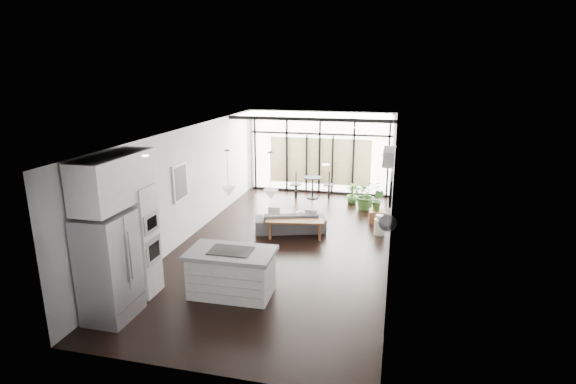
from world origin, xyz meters
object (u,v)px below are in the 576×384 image
at_px(fridge, 109,267).
at_px(sofa, 290,218).
at_px(milk_can, 379,225).
at_px(pouf, 305,219).
at_px(tv, 391,189).
at_px(console_bench, 295,229).
at_px(island, 232,273).

distance_m(fridge, sofa, 5.31).
height_order(fridge, milk_can, fridge).
distance_m(pouf, tv, 2.56).
bearing_deg(pouf, sofa, -119.64).
height_order(console_bench, tv, tv).
relative_size(pouf, milk_can, 0.89).
xyz_separation_m(island, pouf, (0.57, 4.15, -0.25)).
bearing_deg(sofa, island, 67.28).
xyz_separation_m(island, console_bench, (0.52, 3.15, -0.21)).
bearing_deg(fridge, milk_can, 50.07).
distance_m(fridge, milk_can, 6.75).
bearing_deg(fridge, console_bench, 63.00).
height_order(fridge, sofa, fridge).
distance_m(fridge, console_bench, 4.98).
height_order(island, sofa, island).
bearing_deg(fridge, island, 35.89).
bearing_deg(tv, island, -127.40).
xyz_separation_m(island, fridge, (-1.72, -1.24, 0.49)).
relative_size(island, milk_can, 3.06).
height_order(fridge, console_bench, fridge).
height_order(island, tv, tv).
xyz_separation_m(fridge, milk_can, (4.31, 5.15, -0.67)).
height_order(console_bench, pouf, console_bench).
bearing_deg(console_bench, tv, 3.65).
distance_m(sofa, tv, 2.72).
xyz_separation_m(console_bench, pouf, (0.04, 0.99, -0.05)).
relative_size(fridge, sofa, 1.01).
height_order(milk_can, tv, tv).
distance_m(milk_can, tv, 1.08).
xyz_separation_m(milk_can, tv, (0.24, -0.20, 1.03)).
bearing_deg(tv, fridge, -132.60).
relative_size(fridge, milk_can, 3.50).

